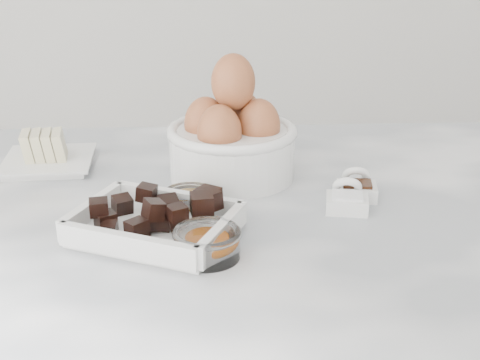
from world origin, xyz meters
name	(u,v)px	position (x,y,z in m)	size (l,w,h in m)	color
marble_slab	(226,231)	(0.00, 0.00, 0.92)	(1.20, 0.80, 0.04)	silver
chocolate_dish	(155,220)	(-0.09, -0.05, 0.96)	(0.23, 0.21, 0.05)	white
butter_plate	(46,155)	(-0.28, 0.20, 0.96)	(0.14, 0.14, 0.06)	white
sugar_ramekin	(194,150)	(-0.04, 0.20, 0.96)	(0.07, 0.07, 0.04)	white
egg_bowl	(232,138)	(0.01, 0.15, 1.00)	(0.20, 0.20, 0.19)	white
honey_bowl	(189,201)	(-0.05, 0.02, 0.96)	(0.07, 0.07, 0.03)	white
zest_bowl	(207,242)	(-0.03, -0.11, 0.96)	(0.08, 0.08, 0.04)	white
vanilla_spoon	(356,187)	(0.19, 0.06, 0.95)	(0.06, 0.07, 0.04)	white
salt_spoon	(347,199)	(0.16, 0.02, 0.95)	(0.06, 0.08, 0.04)	white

